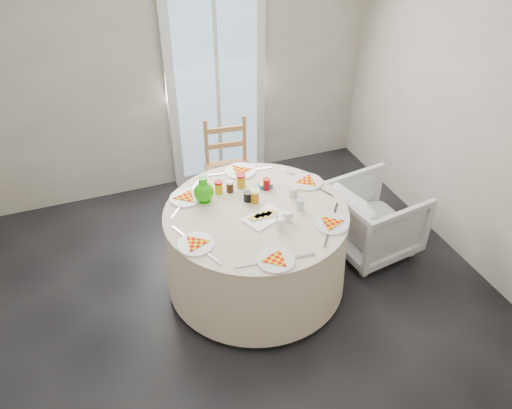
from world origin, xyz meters
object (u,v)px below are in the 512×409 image
object	(u,v)px
armchair	(375,212)
green_pitcher	(203,186)
wooden_chair	(230,171)
table	(256,248)

from	to	relation	value
armchair	green_pitcher	xyz separation A→B (m)	(-1.45, 0.21, 0.48)
green_pitcher	armchair	bearing A→B (deg)	15.02
wooden_chair	green_pitcher	world-z (taller)	green_pitcher
wooden_chair	armchair	distance (m)	1.39
armchair	green_pitcher	bearing A→B (deg)	73.18
table	armchair	distance (m)	1.12
table	green_pitcher	distance (m)	0.65
armchair	wooden_chair	bearing A→B (deg)	37.91
green_pitcher	table	bearing A→B (deg)	-16.26
table	green_pitcher	size ratio (longest dim) A/B	7.07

